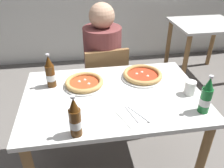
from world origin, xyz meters
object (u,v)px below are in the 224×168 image
at_px(diner_seated, 103,70).
at_px(napkin_with_cutlery, 135,114).
at_px(paper_cup, 190,88).
at_px(pizza_marinara_far, 143,75).
at_px(chair_behind_table, 105,82).
at_px(pizza_margherita_near, 84,83).
at_px(beer_bottle_right, 75,119).
at_px(dining_table_main, 113,108).
at_px(dining_table_background, 203,35).
at_px(beer_bottle_left, 50,73).
at_px(beer_bottle_center, 206,97).

height_order(diner_seated, napkin_with_cutlery, diner_seated).
relative_size(diner_seated, paper_cup, 12.73).
bearing_deg(pizza_marinara_far, diner_seated, 117.48).
height_order(diner_seated, paper_cup, diner_seated).
height_order(chair_behind_table, pizza_margherita_near, chair_behind_table).
xyz_separation_m(diner_seated, paper_cup, (0.50, -0.73, 0.21)).
xyz_separation_m(beer_bottle_right, paper_cup, (0.76, 0.27, -0.06)).
relative_size(dining_table_main, beer_bottle_right, 4.86).
height_order(chair_behind_table, dining_table_background, chair_behind_table).
bearing_deg(beer_bottle_left, pizza_margherita_near, -7.83).
xyz_separation_m(pizza_marinara_far, beer_bottle_left, (-0.67, -0.01, 0.08)).
relative_size(pizza_marinara_far, beer_bottle_left, 1.29).
bearing_deg(beer_bottle_center, beer_bottle_left, 154.54).
xyz_separation_m(dining_table_background, beer_bottle_left, (-1.83, -1.23, 0.26)).
height_order(chair_behind_table, paper_cup, chair_behind_table).
height_order(beer_bottle_left, paper_cup, beer_bottle_left).
distance_m(diner_seated, pizza_marinara_far, 0.56).
relative_size(dining_table_background, beer_bottle_center, 3.24).
bearing_deg(beer_bottle_center, beer_bottle_right, -174.07).
bearing_deg(pizza_margherita_near, dining_table_background, 38.23).
height_order(diner_seated, beer_bottle_left, diner_seated).
relative_size(diner_seated, pizza_marinara_far, 3.79).
relative_size(beer_bottle_left, paper_cup, 2.60).
height_order(chair_behind_table, beer_bottle_center, beer_bottle_center).
height_order(diner_seated, dining_table_background, diner_seated).
xyz_separation_m(pizza_marinara_far, beer_bottle_center, (0.25, -0.45, 0.08)).
bearing_deg(napkin_with_cutlery, dining_table_main, 112.02).
bearing_deg(paper_cup, pizza_margherita_near, 162.70).
bearing_deg(beer_bottle_center, napkin_with_cutlery, 176.00).
bearing_deg(paper_cup, napkin_with_cutlery, -158.47).
height_order(diner_seated, pizza_marinara_far, diner_seated).
distance_m(dining_table_background, beer_bottle_center, 1.92).
height_order(beer_bottle_left, beer_bottle_right, same).
relative_size(pizza_marinara_far, beer_bottle_center, 1.29).
bearing_deg(beer_bottle_left, dining_table_main, -22.72).
bearing_deg(beer_bottle_left, paper_cup, -15.02).
relative_size(dining_table_background, pizza_margherita_near, 2.73).
relative_size(dining_table_background, beer_bottle_right, 3.24).
bearing_deg(pizza_margherita_near, paper_cup, -17.30).
bearing_deg(napkin_with_cutlery, dining_table_background, 51.09).
xyz_separation_m(chair_behind_table, diner_seated, (-0.01, 0.05, 0.10)).
bearing_deg(beer_bottle_center, chair_behind_table, 119.23).
distance_m(pizza_marinara_far, napkin_with_cutlery, 0.45).
bearing_deg(paper_cup, dining_table_background, 58.29).
height_order(dining_table_main, beer_bottle_right, beer_bottle_right).
distance_m(chair_behind_table, diner_seated, 0.11).
distance_m(dining_table_background, beer_bottle_right, 2.44).
bearing_deg(chair_behind_table, pizza_margherita_near, 59.95).
relative_size(pizza_margherita_near, beer_bottle_left, 1.19).
height_order(beer_bottle_center, paper_cup, beer_bottle_center).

